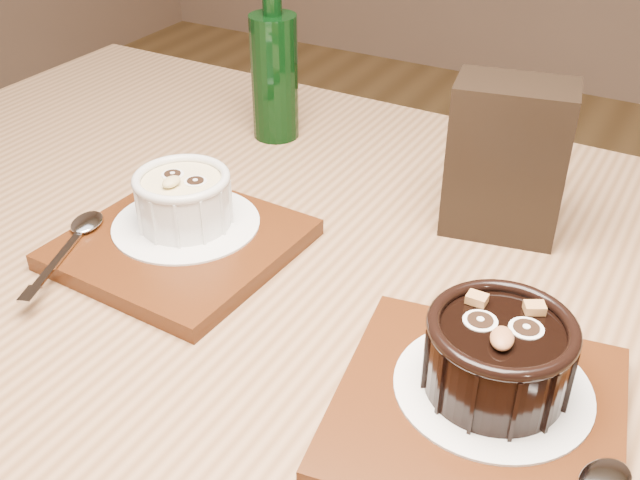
# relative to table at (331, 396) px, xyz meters

# --- Properties ---
(table) EXTENTS (1.21, 0.82, 0.75)m
(table) POSITION_rel_table_xyz_m (0.00, 0.00, 0.00)
(table) COLOR brown
(table) RESTS_ON ground
(tray_left) EXTENTS (0.19, 0.19, 0.01)m
(tray_left) POSITION_rel_table_xyz_m (-0.16, 0.01, 0.10)
(tray_left) COLOR #4C220C
(tray_left) RESTS_ON table
(doily_left) EXTENTS (0.13, 0.13, 0.00)m
(doily_left) POSITION_rel_table_xyz_m (-0.16, 0.03, 0.11)
(doily_left) COLOR white
(doily_left) RESTS_ON tray_left
(ramekin_white) EXTENTS (0.08, 0.08, 0.05)m
(ramekin_white) POSITION_rel_table_xyz_m (-0.16, 0.03, 0.13)
(ramekin_white) COLOR silver
(ramekin_white) RESTS_ON doily_left
(spoon_left) EXTENTS (0.07, 0.13, 0.01)m
(spoon_left) POSITION_rel_table_xyz_m (-0.23, -0.05, 0.11)
(spoon_left) COLOR #B3B6BC
(spoon_left) RESTS_ON tray_left
(tray_right) EXTENTS (0.21, 0.21, 0.01)m
(tray_right) POSITION_rel_table_xyz_m (0.14, -0.05, 0.10)
(tray_right) COLOR #4C220C
(tray_right) RESTS_ON table
(doily_right) EXTENTS (0.13, 0.13, 0.00)m
(doily_right) POSITION_rel_table_xyz_m (0.14, -0.04, 0.11)
(doily_right) COLOR white
(doily_right) RESTS_ON tray_right
(ramekin_dark) EXTENTS (0.10, 0.10, 0.06)m
(ramekin_dark) POSITION_rel_table_xyz_m (0.14, -0.04, 0.14)
(ramekin_dark) COLOR black
(ramekin_dark) RESTS_ON doily_right
(condiment_stand) EXTENTS (0.11, 0.08, 0.14)m
(condiment_stand) POSITION_rel_table_xyz_m (0.07, 0.18, 0.16)
(condiment_stand) COLOR black
(condiment_stand) RESTS_ON table
(green_bottle) EXTENTS (0.05, 0.05, 0.19)m
(green_bottle) POSITION_rel_table_xyz_m (-0.21, 0.25, 0.17)
(green_bottle) COLOR black
(green_bottle) RESTS_ON table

